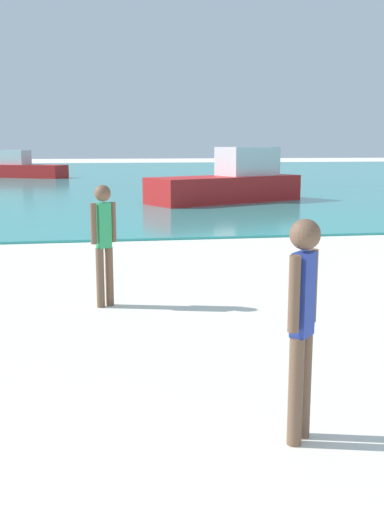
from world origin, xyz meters
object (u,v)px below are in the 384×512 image
Objects in this scene: person_distant at (104,238)px; boat_near at (230,183)px; person_standing at (302,318)px; boat_far at (24,168)px.

boat_near reaches higher than person_distant.
person_distant is 15.10m from boat_near.
person_distant is (-1.36, 4.08, -0.01)m from person_standing.
boat_far is (-6.08, 37.24, -0.28)m from person_standing.
person_distant is 33.50m from boat_far.
person_standing is 0.31× the size of boat_far.
person_standing is 4.30m from person_distant.
boat_near is (3.60, 18.34, -0.19)m from person_standing.
boat_near is at bearing -35.04° from boat_far.
boat_far is (-9.69, 18.91, -0.09)m from boat_near.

